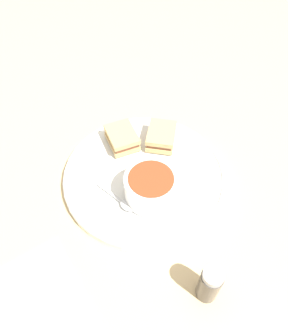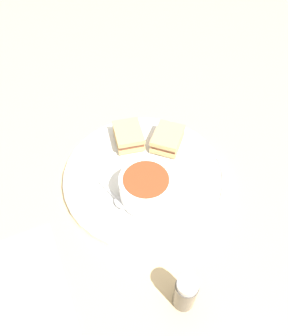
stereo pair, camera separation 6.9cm
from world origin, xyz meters
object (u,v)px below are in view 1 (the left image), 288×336
Objects in this scene: salt_shaker at (210,284)px; soup_bowl at (151,187)px; spoon at (125,203)px; sandwich_half_far at (122,138)px; sandwich_half_near at (161,136)px.

soup_bowl is at bearing -83.31° from salt_shaker.
spoon is 1.11× the size of salt_shaker.
salt_shaker is (-0.02, 0.21, -0.01)m from soup_bowl.
salt_shaker reaches higher than soup_bowl.
soup_bowl is at bearing 63.12° from spoon.
salt_shaker reaches higher than sandwich_half_far.
salt_shaker is at bearing -8.80° from spoon.
sandwich_half_near is (-0.07, -0.13, -0.01)m from soup_bowl.
salt_shaker is at bearing 96.69° from soup_bowl.
spoon is at bearing 3.19° from soup_bowl.
sandwich_half_far is at bearing -86.33° from soup_bowl.
sandwich_half_near is at bearing -98.52° from salt_shaker.
soup_bowl is 1.22× the size of salt_shaker.
sandwich_half_far is at bearing -16.78° from sandwich_half_near.
salt_shaker reaches higher than sandwich_half_near.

